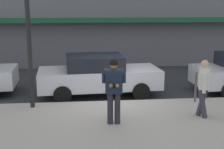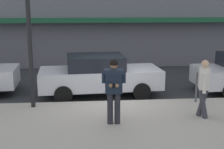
{
  "view_description": "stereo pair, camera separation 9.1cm",
  "coord_description": "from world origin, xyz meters",
  "px_view_note": "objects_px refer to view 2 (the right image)",
  "views": [
    {
      "loc": [
        -1.07,
        -10.44,
        3.32
      ],
      "look_at": [
        -0.26,
        -2.14,
        1.49
      ],
      "focal_mm": 50.0,
      "sensor_mm": 36.0,
      "label": 1
    },
    {
      "loc": [
        -0.98,
        -10.45,
        3.32
      ],
      "look_at": [
        -0.26,
        -2.14,
        1.49
      ],
      "focal_mm": 50.0,
      "sensor_mm": 36.0,
      "label": 2
    }
  ],
  "objects_px": {
    "parked_sedan_mid": "(99,75)",
    "street_lamp_post": "(28,12)",
    "pedestrian_in_light_coat": "(204,85)",
    "parking_meter": "(197,78)",
    "man_texting_on_phone": "(114,85)"
  },
  "relations": [
    {
      "from": "parked_sedan_mid",
      "to": "street_lamp_post",
      "type": "bearing_deg",
      "value": -143.18
    },
    {
      "from": "pedestrian_in_light_coat",
      "to": "parking_meter",
      "type": "bearing_deg",
      "value": 77.1
    },
    {
      "from": "parked_sedan_mid",
      "to": "pedestrian_in_light_coat",
      "type": "bearing_deg",
      "value": -46.68
    },
    {
      "from": "parked_sedan_mid",
      "to": "street_lamp_post",
      "type": "distance_m",
      "value": 3.63
    },
    {
      "from": "parked_sedan_mid",
      "to": "man_texting_on_phone",
      "type": "bearing_deg",
      "value": -85.83
    },
    {
      "from": "pedestrian_in_light_coat",
      "to": "street_lamp_post",
      "type": "height_order",
      "value": "street_lamp_post"
    },
    {
      "from": "pedestrian_in_light_coat",
      "to": "man_texting_on_phone",
      "type": "bearing_deg",
      "value": -173.39
    },
    {
      "from": "man_texting_on_phone",
      "to": "parking_meter",
      "type": "relative_size",
      "value": 1.42
    },
    {
      "from": "parked_sedan_mid",
      "to": "man_texting_on_phone",
      "type": "distance_m",
      "value": 3.39
    },
    {
      "from": "man_texting_on_phone",
      "to": "parking_meter",
      "type": "xyz_separation_m",
      "value": [
        2.96,
        1.74,
        -0.28
      ]
    },
    {
      "from": "man_texting_on_phone",
      "to": "parking_meter",
      "type": "distance_m",
      "value": 3.45
    },
    {
      "from": "street_lamp_post",
      "to": "pedestrian_in_light_coat",
      "type": "bearing_deg",
      "value": -15.29
    },
    {
      "from": "man_texting_on_phone",
      "to": "parking_meter",
      "type": "height_order",
      "value": "man_texting_on_phone"
    },
    {
      "from": "pedestrian_in_light_coat",
      "to": "street_lamp_post",
      "type": "xyz_separation_m",
      "value": [
        -5.08,
        1.39,
        2.03
      ]
    },
    {
      "from": "street_lamp_post",
      "to": "parked_sedan_mid",
      "type": "bearing_deg",
      "value": 36.82
    }
  ]
}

